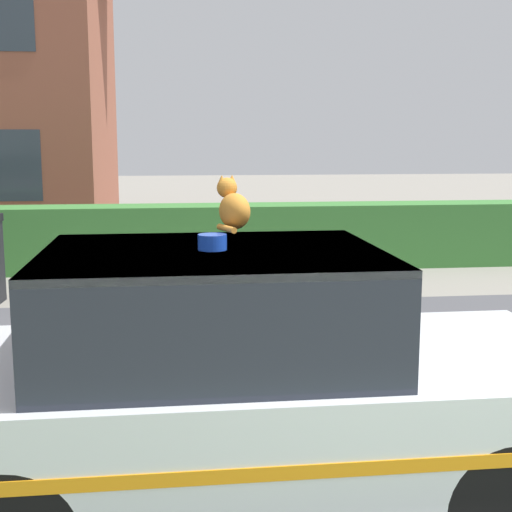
% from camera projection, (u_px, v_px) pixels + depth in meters
% --- Properties ---
extents(road_strip, '(28.00, 6.98, 0.01)m').
position_uv_depth(road_strip, '(362.00, 394.00, 5.95)').
color(road_strip, '#4C4C51').
rests_on(road_strip, ground).
extents(garden_hedge, '(15.06, 0.82, 1.05)m').
position_uv_depth(garden_hedge, '(199.00, 237.00, 11.61)').
color(garden_hedge, '#3D7F38').
rests_on(garden_hedge, ground).
extents(police_car, '(3.83, 1.66, 1.60)m').
position_uv_depth(police_car, '(241.00, 389.00, 4.00)').
color(police_car, black).
rests_on(police_car, road_strip).
extents(cat, '(0.24, 0.36, 0.30)m').
position_uv_depth(cat, '(233.00, 207.00, 4.06)').
color(cat, orange).
rests_on(cat, police_car).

